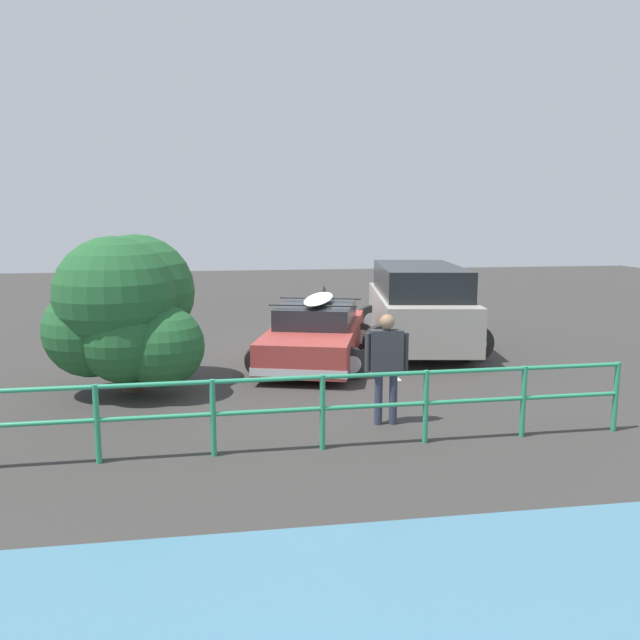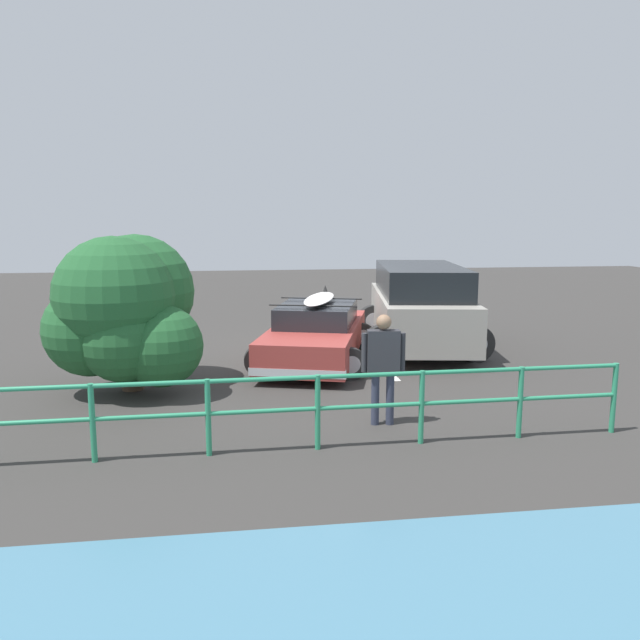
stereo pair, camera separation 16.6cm
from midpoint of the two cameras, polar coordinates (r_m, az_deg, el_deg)
The scene contains 7 objects.
ground_plane at distance 13.42m, azimuth 0.15°, elevation -3.18°, with size 44.00×44.00×0.02m, color #383533.
parking_stripe at distance 13.00m, azimuth 4.68°, elevation -3.57°, with size 3.54×0.12×0.00m, color silver.
sedan_car at distance 12.69m, azimuth -0.76°, elevation -1.26°, with size 2.96×4.63×1.45m.
suv_car at distance 14.18m, azimuth 8.63°, elevation 1.36°, with size 3.09×5.12×1.85m.
person_bystander at distance 8.76m, azimuth 5.56°, elevation -3.56°, with size 0.61×0.23×1.58m.
railing_fence at distance 7.78m, azimuth -5.35°, elevation -7.58°, with size 9.55×0.21×0.97m.
bush_near_left at distance 10.80m, azimuth -17.98°, elevation 0.49°, with size 2.59×2.66×2.62m.
Camera 1 is at (2.13, 12.92, 2.90)m, focal length 35.00 mm.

